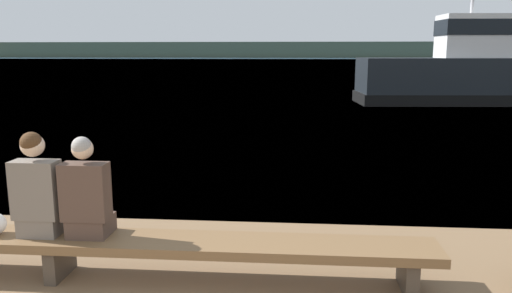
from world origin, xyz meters
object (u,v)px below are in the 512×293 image
tugboat_red (465,76)px  person_left (37,190)px  bench_main (59,243)px  person_right (86,195)px

tugboat_red → person_left: bearing=147.4°
bench_main → tugboat_red: tugboat_red is taller
person_left → tugboat_red: size_ratio=0.11×
person_right → tugboat_red: size_ratio=0.11×
bench_main → person_left: (-0.17, 0.00, 0.53)m
person_right → tugboat_red: tugboat_red is taller
person_left → tugboat_red: 20.23m
person_right → tugboat_red: (9.17, 17.77, 0.35)m
bench_main → tugboat_red: (9.49, 17.78, 0.85)m
person_left → tugboat_red: bearing=61.5°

